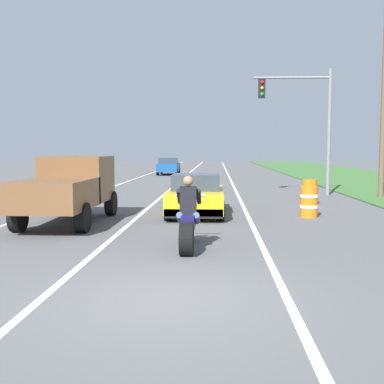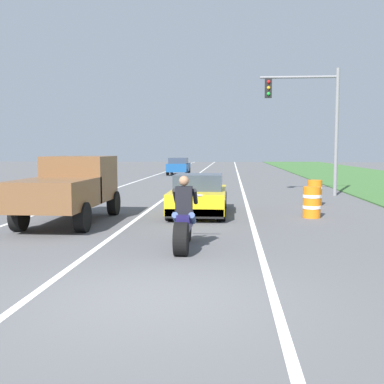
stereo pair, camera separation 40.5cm
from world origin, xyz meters
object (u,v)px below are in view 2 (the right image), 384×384
(motorcycle_with_rider, at_px, (184,223))
(construction_barrel_nearest, at_px, (312,202))
(distant_car_far_ahead, at_px, (179,166))
(pickup_truck_left_lane_brown, at_px, (70,186))
(traffic_light_mast_near, at_px, (313,113))
(sports_car_yellow, at_px, (199,196))
(construction_barrel_mid, at_px, (315,193))

(motorcycle_with_rider, relative_size, construction_barrel_nearest, 2.21)
(motorcycle_with_rider, relative_size, distant_car_far_ahead, 0.55)
(pickup_truck_left_lane_brown, distance_m, construction_barrel_nearest, 7.59)
(traffic_light_mast_near, bearing_deg, motorcycle_with_rider, -110.95)
(sports_car_yellow, xyz_separation_m, pickup_truck_left_lane_brown, (-3.71, -2.15, 0.48))
(construction_barrel_nearest, bearing_deg, sports_car_yellow, 171.56)
(motorcycle_with_rider, xyz_separation_m, traffic_light_mast_near, (4.89, 12.77, 3.34))
(construction_barrel_nearest, height_order, distant_car_far_ahead, distant_car_far_ahead)
(construction_barrel_nearest, distance_m, construction_barrel_mid, 3.51)
(sports_car_yellow, distance_m, traffic_light_mast_near, 9.22)
(construction_barrel_nearest, relative_size, distant_car_far_ahead, 0.25)
(sports_car_yellow, distance_m, construction_barrel_mid, 5.24)
(distant_car_far_ahead, bearing_deg, construction_barrel_mid, -70.74)
(construction_barrel_nearest, bearing_deg, distant_car_far_ahead, 105.47)
(motorcycle_with_rider, relative_size, sports_car_yellow, 0.51)
(traffic_light_mast_near, relative_size, distant_car_far_ahead, 1.50)
(sports_car_yellow, relative_size, traffic_light_mast_near, 0.72)
(construction_barrel_mid, bearing_deg, distant_car_far_ahead, 109.26)
(construction_barrel_nearest, distance_m, distant_car_far_ahead, 27.04)
(pickup_truck_left_lane_brown, relative_size, construction_barrel_mid, 4.80)
(sports_car_yellow, bearing_deg, pickup_truck_left_lane_brown, -149.87)
(traffic_light_mast_near, xyz_separation_m, construction_barrel_mid, (-0.59, -4.14, -3.43))
(motorcycle_with_rider, height_order, distant_car_far_ahead, motorcycle_with_rider)
(construction_barrel_mid, height_order, distant_car_far_ahead, distant_car_far_ahead)
(sports_car_yellow, bearing_deg, construction_barrel_nearest, -8.44)
(motorcycle_with_rider, distance_m, traffic_light_mast_near, 14.08)
(construction_barrel_mid, bearing_deg, construction_barrel_nearest, -101.33)
(construction_barrel_mid, relative_size, distant_car_far_ahead, 0.25)
(sports_car_yellow, bearing_deg, distant_car_far_ahead, 97.89)
(construction_barrel_nearest, bearing_deg, motorcycle_with_rider, -124.85)
(motorcycle_with_rider, height_order, construction_barrel_nearest, motorcycle_with_rider)
(sports_car_yellow, bearing_deg, construction_barrel_mid, 33.51)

